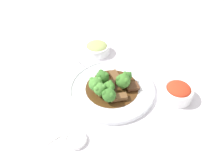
{
  "coord_description": "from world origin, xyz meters",
  "views": [
    {
      "loc": [
        0.44,
        -0.35,
        0.59
      ],
      "look_at": [
        0.0,
        0.0,
        0.03
      ],
      "focal_mm": 35.0,
      "sensor_mm": 36.0,
      "label": 1
    }
  ],
  "objects_px": {
    "sauce_dish": "(76,140)",
    "broccoli_floret_6": "(109,87)",
    "broccoli_floret_2": "(128,76)",
    "broccoli_floret_5": "(96,84)",
    "main_plate": "(112,89)",
    "broccoli_floret_0": "(109,95)",
    "broccoli_floret_4": "(102,77)",
    "beef_strip_0": "(111,85)",
    "beef_strip_2": "(101,76)",
    "beef_strip_1": "(115,75)",
    "broccoli_floret_3": "(123,81)",
    "beef_strip_3": "(119,97)",
    "side_bowl_appetizer": "(97,48)",
    "beef_strip_4": "(132,86)",
    "broccoli_floret_1": "(100,89)",
    "serving_spoon": "(96,74)",
    "side_bowl_kimchi": "(178,92)"
  },
  "relations": [
    {
      "from": "beef_strip_2",
      "to": "broccoli_floret_2",
      "type": "height_order",
      "value": "broccoli_floret_2"
    },
    {
      "from": "broccoli_floret_2",
      "to": "beef_strip_4",
      "type": "bearing_deg",
      "value": -12.33
    },
    {
      "from": "side_bowl_kimchi",
      "to": "sauce_dish",
      "type": "relative_size",
      "value": 1.6
    },
    {
      "from": "sauce_dish",
      "to": "broccoli_floret_6",
      "type": "bearing_deg",
      "value": 113.11
    },
    {
      "from": "beef_strip_4",
      "to": "broccoli_floret_6",
      "type": "distance_m",
      "value": 0.09
    },
    {
      "from": "broccoli_floret_2",
      "to": "serving_spoon",
      "type": "height_order",
      "value": "broccoli_floret_2"
    },
    {
      "from": "beef_strip_0",
      "to": "broccoli_floret_4",
      "type": "height_order",
      "value": "broccoli_floret_4"
    },
    {
      "from": "beef_strip_1",
      "to": "side_bowl_appetizer",
      "type": "xyz_separation_m",
      "value": [
        -0.19,
        0.05,
        0.0
      ]
    },
    {
      "from": "beef_strip_1",
      "to": "beef_strip_4",
      "type": "xyz_separation_m",
      "value": [
        0.09,
        0.01,
        0.0
      ]
    },
    {
      "from": "broccoli_floret_6",
      "to": "serving_spoon",
      "type": "bearing_deg",
      "value": 170.07
    },
    {
      "from": "beef_strip_1",
      "to": "serving_spoon",
      "type": "bearing_deg",
      "value": -135.79
    },
    {
      "from": "broccoli_floret_2",
      "to": "side_bowl_kimchi",
      "type": "distance_m",
      "value": 0.19
    },
    {
      "from": "beef_strip_3",
      "to": "broccoli_floret_6",
      "type": "bearing_deg",
      "value": -170.41
    },
    {
      "from": "main_plate",
      "to": "sauce_dish",
      "type": "xyz_separation_m",
      "value": [
        0.1,
        -0.22,
        -0.0
      ]
    },
    {
      "from": "broccoli_floret_2",
      "to": "sauce_dish",
      "type": "distance_m",
      "value": 0.3
    },
    {
      "from": "beef_strip_1",
      "to": "beef_strip_3",
      "type": "height_order",
      "value": "beef_strip_3"
    },
    {
      "from": "broccoli_floret_2",
      "to": "serving_spoon",
      "type": "xyz_separation_m",
      "value": [
        -0.1,
        -0.07,
        -0.02
      ]
    },
    {
      "from": "broccoli_floret_2",
      "to": "broccoli_floret_5",
      "type": "distance_m",
      "value": 0.13
    },
    {
      "from": "serving_spoon",
      "to": "side_bowl_appetizer",
      "type": "xyz_separation_m",
      "value": [
        -0.13,
        0.1,
        -0.0
      ]
    },
    {
      "from": "side_bowl_kimchi",
      "to": "sauce_dish",
      "type": "height_order",
      "value": "side_bowl_kimchi"
    },
    {
      "from": "beef_strip_2",
      "to": "sauce_dish",
      "type": "bearing_deg",
      "value": -53.23
    },
    {
      "from": "beef_strip_2",
      "to": "broccoli_floret_1",
      "type": "height_order",
      "value": "broccoli_floret_1"
    },
    {
      "from": "beef_strip_2",
      "to": "beef_strip_3",
      "type": "distance_m",
      "value": 0.13
    },
    {
      "from": "broccoli_floret_3",
      "to": "side_bowl_kimchi",
      "type": "height_order",
      "value": "broccoli_floret_3"
    },
    {
      "from": "beef_strip_0",
      "to": "serving_spoon",
      "type": "bearing_deg",
      "value": -174.88
    },
    {
      "from": "broccoli_floret_5",
      "to": "serving_spoon",
      "type": "relative_size",
      "value": 0.29
    },
    {
      "from": "beef_strip_3",
      "to": "beef_strip_4",
      "type": "relative_size",
      "value": 1.12
    },
    {
      "from": "broccoli_floret_0",
      "to": "broccoli_floret_6",
      "type": "xyz_separation_m",
      "value": [
        -0.03,
        0.02,
        0.0
      ]
    },
    {
      "from": "side_bowl_kimchi",
      "to": "sauce_dish",
      "type": "xyz_separation_m",
      "value": [
        -0.08,
        -0.38,
        -0.02
      ]
    },
    {
      "from": "broccoli_floret_4",
      "to": "broccoli_floret_5",
      "type": "xyz_separation_m",
      "value": [
        0.02,
        -0.04,
        0.0
      ]
    },
    {
      "from": "serving_spoon",
      "to": "beef_strip_2",
      "type": "bearing_deg",
      "value": 17.93
    },
    {
      "from": "broccoli_floret_1",
      "to": "sauce_dish",
      "type": "distance_m",
      "value": 0.19
    },
    {
      "from": "side_bowl_kimchi",
      "to": "main_plate",
      "type": "bearing_deg",
      "value": -137.21
    },
    {
      "from": "broccoli_floret_3",
      "to": "broccoli_floret_5",
      "type": "distance_m",
      "value": 0.1
    },
    {
      "from": "beef_strip_3",
      "to": "side_bowl_appetizer",
      "type": "distance_m",
      "value": 0.31
    },
    {
      "from": "beef_strip_0",
      "to": "broccoli_floret_4",
      "type": "bearing_deg",
      "value": -150.26
    },
    {
      "from": "beef_strip_0",
      "to": "broccoli_floret_0",
      "type": "height_order",
      "value": "broccoli_floret_0"
    },
    {
      "from": "broccoli_floret_0",
      "to": "broccoli_floret_2",
      "type": "xyz_separation_m",
      "value": [
        -0.03,
        0.11,
        -0.0
      ]
    },
    {
      "from": "broccoli_floret_1",
      "to": "broccoli_floret_3",
      "type": "bearing_deg",
      "value": 77.09
    },
    {
      "from": "broccoli_floret_5",
      "to": "broccoli_floret_6",
      "type": "relative_size",
      "value": 1.2
    },
    {
      "from": "side_bowl_kimchi",
      "to": "beef_strip_0",
      "type": "bearing_deg",
      "value": -138.47
    },
    {
      "from": "beef_strip_1",
      "to": "broccoli_floret_3",
      "type": "distance_m",
      "value": 0.07
    },
    {
      "from": "broccoli_floret_6",
      "to": "broccoli_floret_3",
      "type": "bearing_deg",
      "value": 78.62
    },
    {
      "from": "main_plate",
      "to": "broccoli_floret_0",
      "type": "bearing_deg",
      "value": -47.11
    },
    {
      "from": "beef_strip_0",
      "to": "broccoli_floret_5",
      "type": "relative_size",
      "value": 1.02
    },
    {
      "from": "beef_strip_0",
      "to": "beef_strip_1",
      "type": "height_order",
      "value": "same"
    },
    {
      "from": "broccoli_floret_6",
      "to": "serving_spoon",
      "type": "distance_m",
      "value": 0.11
    },
    {
      "from": "broccoli_floret_0",
      "to": "broccoli_floret_2",
      "type": "distance_m",
      "value": 0.12
    },
    {
      "from": "main_plate",
      "to": "beef_strip_4",
      "type": "distance_m",
      "value": 0.08
    },
    {
      "from": "sauce_dish",
      "to": "broccoli_floret_4",
      "type": "bearing_deg",
      "value": 123.47
    }
  ]
}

